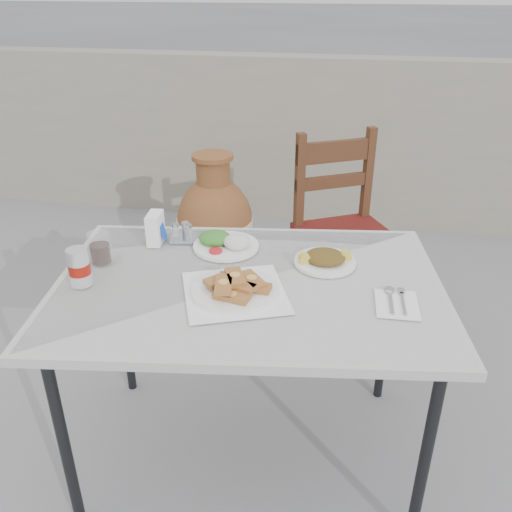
% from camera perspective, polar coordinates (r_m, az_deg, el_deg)
% --- Properties ---
extents(ground, '(80.00, 80.00, 0.00)m').
position_cam_1_polar(ground, '(2.29, -4.64, -20.36)').
color(ground, slate).
rests_on(ground, ground).
extents(cafe_table, '(1.40, 1.05, 0.79)m').
position_cam_1_polar(cafe_table, '(1.84, -0.82, -4.13)').
color(cafe_table, black).
rests_on(cafe_table, ground).
extents(pide_plate, '(0.41, 0.41, 0.07)m').
position_cam_1_polar(pide_plate, '(1.73, -2.24, -3.05)').
color(pide_plate, white).
rests_on(pide_plate, cafe_table).
extents(salad_rice_plate, '(0.25, 0.25, 0.06)m').
position_cam_1_polar(salad_rice_plate, '(2.02, -3.26, 1.46)').
color(salad_rice_plate, white).
rests_on(salad_rice_plate, cafe_table).
extents(salad_chopped_plate, '(0.22, 0.22, 0.05)m').
position_cam_1_polar(salad_chopped_plate, '(1.93, 7.28, -0.30)').
color(salad_chopped_plate, white).
rests_on(salad_chopped_plate, cafe_table).
extents(soda_can, '(0.07, 0.07, 0.13)m').
position_cam_1_polar(soda_can, '(1.85, -18.12, -1.10)').
color(soda_can, white).
rests_on(soda_can, cafe_table).
extents(cola_glass, '(0.08, 0.08, 0.11)m').
position_cam_1_polar(cola_glass, '(1.99, -16.12, 0.69)').
color(cola_glass, white).
rests_on(cola_glass, cafe_table).
extents(napkin_holder, '(0.07, 0.10, 0.12)m').
position_cam_1_polar(napkin_holder, '(2.08, -10.55, 2.89)').
color(napkin_holder, white).
rests_on(napkin_holder, cafe_table).
extents(condiment_caddy, '(0.12, 0.10, 0.07)m').
position_cam_1_polar(condiment_caddy, '(2.10, -7.61, 2.30)').
color(condiment_caddy, '#B1B1B8').
rests_on(condiment_caddy, cafe_table).
extents(cutlery_napkin, '(0.14, 0.18, 0.01)m').
position_cam_1_polar(cutlery_napkin, '(1.75, 14.51, -4.65)').
color(cutlery_napkin, white).
rests_on(cutlery_napkin, cafe_table).
extents(chair, '(0.61, 0.61, 1.02)m').
position_cam_1_polar(chair, '(2.81, 9.21, 2.51)').
color(chair, '#391F0F').
rests_on(chair, ground).
extents(terracotta_urn, '(0.46, 0.46, 0.80)m').
position_cam_1_polar(terracotta_urn, '(3.25, -4.34, 3.37)').
color(terracotta_urn, brown).
rests_on(terracotta_urn, ground).
extents(back_wall, '(6.00, 0.25, 1.20)m').
position_cam_1_polar(back_wall, '(4.15, 4.18, 12.05)').
color(back_wall, gray).
rests_on(back_wall, ground).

